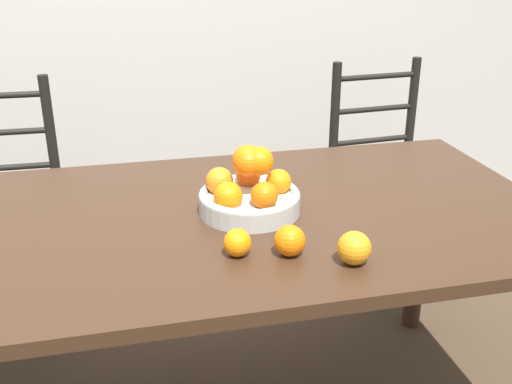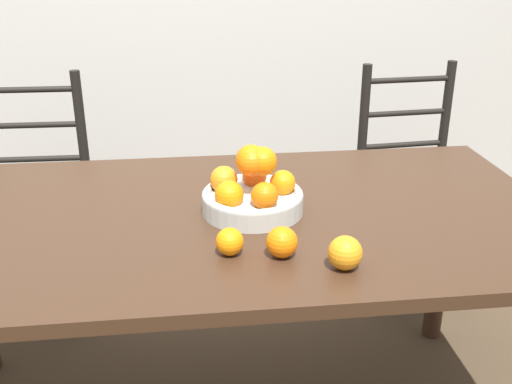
{
  "view_description": "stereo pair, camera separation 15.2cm",
  "coord_description": "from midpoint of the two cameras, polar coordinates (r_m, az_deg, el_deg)",
  "views": [
    {
      "loc": [
        -0.24,
        -1.44,
        1.43
      ],
      "look_at": [
        0.08,
        -0.08,
        0.84
      ],
      "focal_mm": 42.0,
      "sensor_mm": 36.0,
      "label": 1
    },
    {
      "loc": [
        -0.09,
        -1.47,
        1.43
      ],
      "look_at": [
        0.08,
        -0.08,
        0.84
      ],
      "focal_mm": 42.0,
      "sensor_mm": 36.0,
      "label": 2
    }
  ],
  "objects": [
    {
      "name": "chair_right",
      "position": [
        2.67,
        10.54,
        1.11
      ],
      "size": [
        0.45,
        0.43,
        0.96
      ],
      "rotation": [
        0.0,
        0.0,
        0.08
      ],
      "color": "black",
      "rests_on": "ground_plane"
    },
    {
      "name": "orange_loose_1",
      "position": [
        1.36,
        6.2,
        -5.41
      ],
      "size": [
        0.08,
        0.08,
        0.08
      ],
      "color": "orange",
      "rests_on": "dining_table"
    },
    {
      "name": "chair_left",
      "position": [
        2.53,
        -24.45,
        -1.96
      ],
      "size": [
        0.43,
        0.41,
        0.96
      ],
      "rotation": [
        0.0,
        0.0,
        -0.02
      ],
      "color": "black",
      "rests_on": "ground_plane"
    },
    {
      "name": "fruit_bowl",
      "position": [
        1.6,
        -3.41,
        0.07
      ],
      "size": [
        0.27,
        0.27,
        0.19
      ],
      "color": "#B2B7B2",
      "rests_on": "dining_table"
    },
    {
      "name": "dining_table",
      "position": [
        1.65,
        -5.98,
        -4.97
      ],
      "size": [
        1.82,
        0.94,
        0.75
      ],
      "color": "#382316",
      "rests_on": "ground_plane"
    },
    {
      "name": "orange_loose_0",
      "position": [
        1.39,
        0.11,
        -4.73
      ],
      "size": [
        0.07,
        0.07,
        0.07
      ],
      "color": "orange",
      "rests_on": "dining_table"
    },
    {
      "name": "orange_loose_2",
      "position": [
        1.39,
        -4.92,
        -4.91
      ],
      "size": [
        0.07,
        0.07,
        0.07
      ],
      "color": "orange",
      "rests_on": "dining_table"
    }
  ]
}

